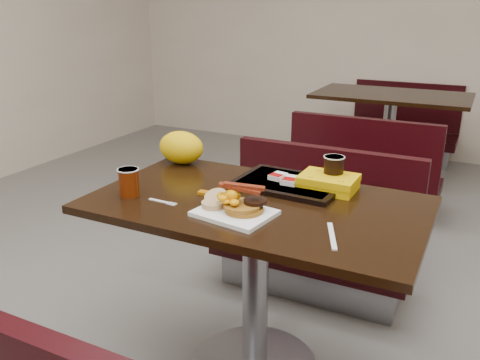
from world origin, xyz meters
The scene contains 24 objects.
wall_back centered at (0.00, 3.50, 1.40)m, with size 6.00×0.01×2.80m, color beige.
table_near centered at (0.00, 0.00, 0.38)m, with size 1.20×0.70×0.75m, color black, non-canonical shape.
bench_near_n centered at (0.00, 0.70, 0.36)m, with size 1.00×0.46×0.72m, color black, non-canonical shape.
table_far centered at (0.00, 2.60, 0.38)m, with size 1.20×0.70×0.75m, color black, non-canonical shape.
bench_far_s centered at (0.00, 1.90, 0.36)m, with size 1.00×0.46×0.72m, color black, non-canonical shape.
bench_far_n centered at (0.00, 3.30, 0.36)m, with size 1.00×0.46×0.72m, color black, non-canonical shape.
platter centered at (-0.01, -0.15, 0.76)m, with size 0.25×0.19×0.01m, color white.
pancake_stack centered at (0.02, -0.14, 0.78)m, with size 0.13×0.13×0.03m, color #956318.
sausage_patty centered at (0.05, -0.11, 0.80)m, with size 0.08×0.08×0.01m, color black.
scrambled_eggs centered at (-0.03, -0.15, 0.81)m, with size 0.09×0.08×0.05m, color #F59C04.
bacon_strips centered at (0.00, -0.13, 0.84)m, with size 0.14×0.06×0.01m, color #470605, non-canonical shape.
muffin_bottom centered at (-0.10, -0.15, 0.77)m, with size 0.08×0.08×0.02m, color tan.
muffin_top centered at (-0.11, -0.11, 0.79)m, with size 0.08×0.08×0.02m, color tan.
coffee_cup_near centered at (-0.45, -0.16, 0.80)m, with size 0.07×0.07×0.10m, color maroon.
fork centered at (-0.32, -0.16, 0.75)m, with size 0.12×0.02×0.00m, color white, non-canonical shape.
knife centered at (0.33, -0.16, 0.75)m, with size 0.19×0.02×0.00m, color white.
condiment_syrup centered at (-0.21, -0.02, 0.76)m, with size 0.04×0.03×0.01m, color #AB5907.
condiment_ketchup centered at (-0.04, 0.08, 0.75)m, with size 0.04×0.03×0.01m, color #8C0504.
tray centered at (0.05, 0.20, 0.76)m, with size 0.41×0.29×0.02m, color black.
hashbrown_sleeve_left centered at (0.00, 0.21, 0.78)m, with size 0.05×0.07×0.02m, color silver.
hashbrown_sleeve_right centered at (0.06, 0.19, 0.78)m, with size 0.06×0.08×0.02m, color silver.
coffee_cup_far centered at (0.20, 0.27, 0.82)m, with size 0.08×0.08×0.10m, color black.
clamshell centered at (0.20, 0.23, 0.78)m, with size 0.21×0.16×0.06m, color #DCA903.
paper_bag centered at (-0.50, 0.27, 0.82)m, with size 0.21×0.15×0.14m, color orange.
Camera 1 is at (0.70, -1.54, 1.42)m, focal length 37.57 mm.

